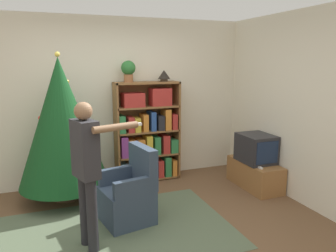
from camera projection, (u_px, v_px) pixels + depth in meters
ground_plane at (143, 234)px, 3.71m from camera, size 14.00×14.00×0.00m
wall_back at (108, 101)px, 5.21m from camera, size 8.00×0.10×2.60m
wall_right at (312, 110)px, 4.26m from camera, size 0.10×8.00×2.60m
area_rug at (110, 233)px, 3.73m from camera, size 2.79×1.72×0.01m
bookshelf at (147, 135)px, 5.28m from camera, size 1.04×0.33×1.60m
tv_stand at (255, 174)px, 5.07m from camera, size 0.43×0.94×0.40m
television at (256, 148)px, 4.99m from camera, size 0.45×0.55×0.43m
game_remote at (259, 167)px, 4.73m from camera, size 0.04×0.12×0.02m
christmas_tree at (62, 123)px, 4.47m from camera, size 1.23×1.23×2.05m
armchair at (130, 196)px, 3.97m from camera, size 0.66×0.66×0.92m
standing_person at (87, 165)px, 3.28m from camera, size 0.71×0.45×1.54m
potted_plant at (128, 70)px, 4.99m from camera, size 0.22×0.22×0.33m
table_lamp at (164, 75)px, 5.21m from camera, size 0.20×0.20×0.18m
book_pile_near_tree at (98, 202)px, 4.49m from camera, size 0.21×0.15×0.04m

